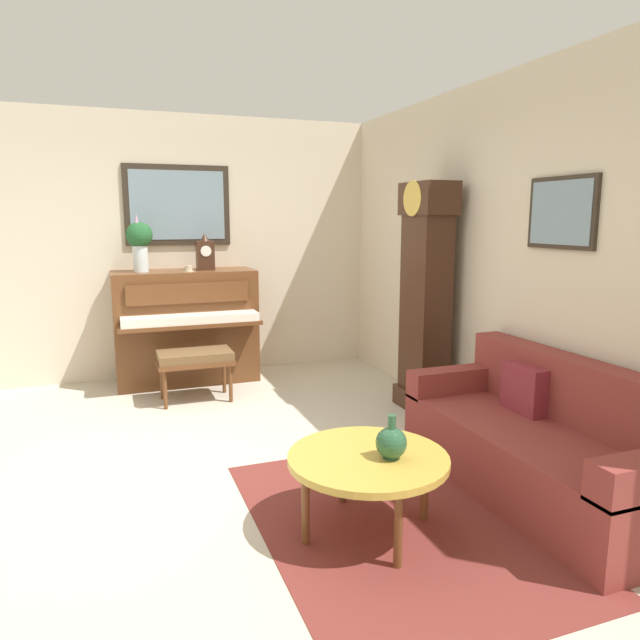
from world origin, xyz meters
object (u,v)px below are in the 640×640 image
object	(u,v)px
piano_bench	(195,359)
mantel_clock	(205,254)
grandfather_clock	(425,304)
teacup	(189,269)
piano	(186,326)
green_jug	(391,443)
coffee_table	(368,461)
couch	(543,444)
flower_vase	(140,241)

from	to	relation	value
piano_bench	mantel_clock	bearing A→B (deg)	161.22
grandfather_clock	teacup	size ratio (longest dim) A/B	17.50
piano	teacup	world-z (taller)	teacup
piano	piano_bench	distance (m)	0.74
grandfather_clock	green_jug	xyz separation A→B (m)	(1.82, -1.26, -0.43)
piano_bench	grandfather_clock	distance (m)	2.20
piano_bench	mantel_clock	xyz separation A→B (m)	(-0.71, 0.24, 0.94)
coffee_table	teacup	bearing A→B (deg)	-171.41
piano	teacup	distance (m)	0.62
couch	coffee_table	world-z (taller)	couch
mantel_clock	flower_vase	world-z (taller)	flower_vase
couch	mantel_clock	bearing A→B (deg)	-155.26
coffee_table	mantel_clock	size ratio (longest dim) A/B	2.32
mantel_clock	flower_vase	bearing A→B (deg)	-90.04
grandfather_clock	flower_vase	distance (m)	2.89
teacup	green_jug	world-z (taller)	teacup
mantel_clock	green_jug	world-z (taller)	mantel_clock
flower_vase	coffee_table	bearing A→B (deg)	15.56
coffee_table	flower_vase	bearing A→B (deg)	-164.44
piano_bench	teacup	bearing A→B (deg)	175.16
couch	mantel_clock	xyz separation A→B (m)	(-3.34, -1.54, 1.04)
flower_vase	green_jug	bearing A→B (deg)	16.75
piano	mantel_clock	bearing A→B (deg)	89.54
piano	grandfather_clock	distance (m)	2.54
mantel_clock	flower_vase	xyz separation A→B (m)	(-0.00, -0.65, 0.14)
couch	teacup	size ratio (longest dim) A/B	16.38
piano_bench	flower_vase	world-z (taller)	flower_vase
piano	grandfather_clock	world-z (taller)	grandfather_clock
mantel_clock	flower_vase	size ratio (longest dim) A/B	0.66
piano_bench	teacup	size ratio (longest dim) A/B	6.03
grandfather_clock	coffee_table	size ratio (longest dim) A/B	2.31
piano	piano_bench	xyz separation A→B (m)	(0.71, -0.02, -0.19)
piano_bench	grandfather_clock	size ratio (longest dim) A/B	0.34
mantel_clock	teacup	xyz separation A→B (m)	(0.13, -0.19, -0.15)
piano	piano_bench	size ratio (longest dim) A/B	2.06
couch	teacup	world-z (taller)	teacup
couch	coffee_table	size ratio (longest dim) A/B	2.16
green_jug	coffee_table	bearing A→B (deg)	-127.48
couch	coffee_table	xyz separation A→B (m)	(0.06, -1.24, 0.10)
grandfather_clock	couch	size ratio (longest dim) A/B	1.07
flower_vase	teacup	xyz separation A→B (m)	(0.13, 0.45, -0.29)
piano_bench	green_jug	bearing A→B (deg)	13.07
grandfather_clock	couch	distance (m)	1.81
piano	grandfather_clock	bearing A→B (deg)	48.56
mantel_clock	teacup	distance (m)	0.28
mantel_clock	flower_vase	distance (m)	0.66
piano_bench	piano	bearing A→B (deg)	178.48
piano	green_jug	xyz separation A→B (m)	(3.48, 0.62, -0.06)
piano_bench	green_jug	distance (m)	2.84
piano	coffee_table	world-z (taller)	piano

